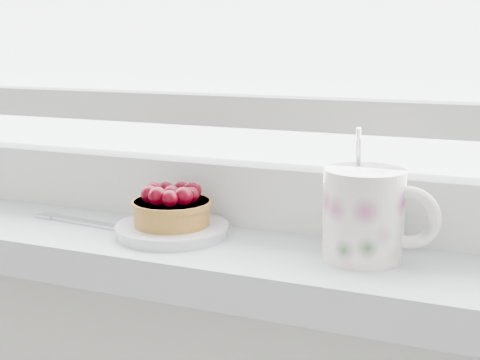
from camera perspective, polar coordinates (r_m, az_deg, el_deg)
The scene contains 4 objects.
saucer at distance 0.73m, azimuth -5.80°, elevation -4.25°, with size 0.12×0.12×0.01m, color silver.
raspberry_tart at distance 0.73m, azimuth -5.84°, elevation -2.28°, with size 0.09×0.09×0.05m.
floral_mug at distance 0.65m, azimuth 10.75°, elevation -2.76°, with size 0.11×0.08×0.13m.
fork at distance 0.77m, azimuth -10.89°, elevation -3.94°, with size 0.22×0.05×0.00m.
Camera 1 is at (0.26, 1.27, 1.15)m, focal length 50.00 mm.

